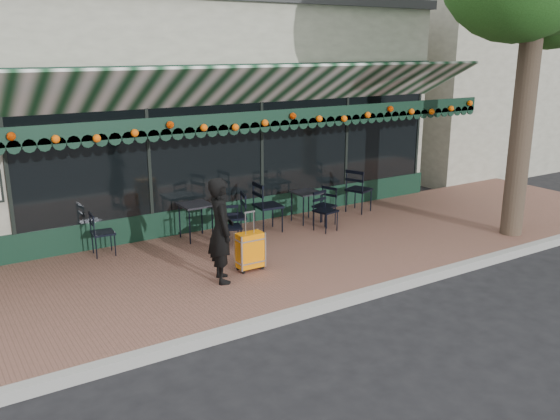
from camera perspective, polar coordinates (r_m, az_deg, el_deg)
ground at (r=8.70m, az=3.81°, el=-9.51°), size 80.00×80.00×0.00m
sidewalk at (r=10.22m, az=-2.83°, el=-5.14°), size 18.00×4.00×0.15m
curb at (r=8.61m, az=4.13°, el=-9.24°), size 18.00×0.16×0.15m
restaurant_building at (r=15.00m, az=-14.22°, el=9.64°), size 12.00×9.60×4.50m
neighbor_building_right at (r=22.82m, az=18.93°, el=11.44°), size 12.00×8.00×4.80m
woman at (r=9.06m, az=-5.71°, el=-1.95°), size 0.53×0.68×1.64m
suitcase at (r=9.62m, az=-2.90°, el=-3.93°), size 0.43×0.24×0.98m
cafe_table_a at (r=12.20m, az=2.54°, el=1.50°), size 0.52×0.52×0.65m
cafe_table_b at (r=11.20m, az=-8.15°, el=0.25°), size 0.55×0.55×0.68m
chair_a_left at (r=12.01m, az=4.30°, el=0.33°), size 0.51×0.51×0.79m
chair_a_right at (r=13.10m, az=7.60°, el=1.92°), size 0.63×0.63×0.97m
chair_a_front at (r=11.66m, az=4.42°, el=-0.12°), size 0.46×0.46×0.79m
chair_b_left at (r=11.00m, az=-4.55°, el=-0.71°), size 0.58×0.58×0.93m
chair_b_right at (r=11.58m, az=-1.16°, el=0.34°), size 0.54×0.54×1.00m
chair_b_front at (r=10.65m, az=-4.78°, el=-1.70°), size 0.49×0.49×0.78m
chair_solo at (r=10.73m, az=-16.68°, el=-2.17°), size 0.42×0.42×0.78m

